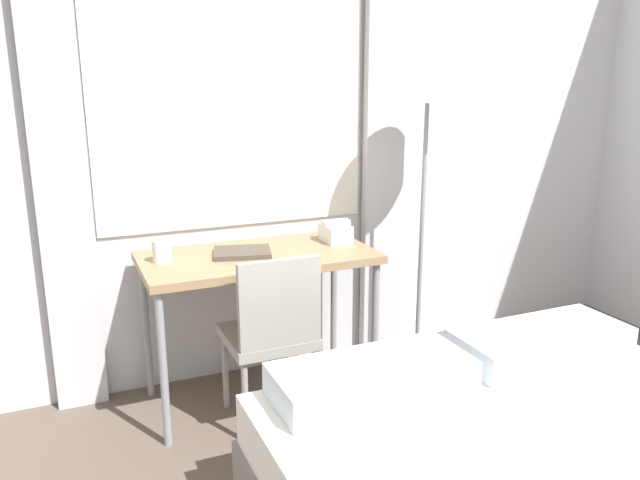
{
  "coord_description": "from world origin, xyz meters",
  "views": [
    {
      "loc": [
        -1.16,
        -0.44,
        1.62
      ],
      "look_at": [
        -0.11,
        1.98,
        0.93
      ],
      "focal_mm": 35.0,
      "sensor_mm": 36.0,
      "label": 1
    }
  ],
  "objects_px": {
    "desk": "(258,267)",
    "desk_chair": "(272,329)",
    "book": "(242,252)",
    "mug": "(162,251)",
    "telephone": "(335,232)",
    "standing_lamp": "(428,93)"
  },
  "relations": [
    {
      "from": "desk",
      "to": "desk_chair",
      "type": "distance_m",
      "value": 0.35
    },
    {
      "from": "book",
      "to": "mug",
      "type": "xyz_separation_m",
      "value": [
        -0.38,
        0.03,
        0.04
      ]
    },
    {
      "from": "telephone",
      "to": "book",
      "type": "xyz_separation_m",
      "value": [
        -0.53,
        -0.05,
        -0.04
      ]
    },
    {
      "from": "desk_chair",
      "to": "standing_lamp",
      "type": "relative_size",
      "value": 0.48
    },
    {
      "from": "book",
      "to": "standing_lamp",
      "type": "bearing_deg",
      "value": -2.63
    },
    {
      "from": "desk_chair",
      "to": "mug",
      "type": "xyz_separation_m",
      "value": [
        -0.43,
        0.31,
        0.34
      ]
    },
    {
      "from": "mug",
      "to": "standing_lamp",
      "type": "bearing_deg",
      "value": -3.21
    },
    {
      "from": "desk",
      "to": "mug",
      "type": "distance_m",
      "value": 0.47
    },
    {
      "from": "desk",
      "to": "standing_lamp",
      "type": "height_order",
      "value": "standing_lamp"
    },
    {
      "from": "desk",
      "to": "telephone",
      "type": "relative_size",
      "value": 6.47
    },
    {
      "from": "telephone",
      "to": "mug",
      "type": "distance_m",
      "value": 0.9
    },
    {
      "from": "desk_chair",
      "to": "mug",
      "type": "height_order",
      "value": "mug"
    },
    {
      "from": "desk",
      "to": "mug",
      "type": "bearing_deg",
      "value": 174.43
    },
    {
      "from": "standing_lamp",
      "to": "book",
      "type": "distance_m",
      "value": 1.25
    },
    {
      "from": "desk",
      "to": "desk_chair",
      "type": "xyz_separation_m",
      "value": [
        -0.02,
        -0.27,
        -0.22
      ]
    },
    {
      "from": "mug",
      "to": "desk",
      "type": "bearing_deg",
      "value": -5.57
    },
    {
      "from": "desk_chair",
      "to": "mug",
      "type": "relative_size",
      "value": 8.17
    },
    {
      "from": "desk",
      "to": "book",
      "type": "bearing_deg",
      "value": 170.16
    },
    {
      "from": "standing_lamp",
      "to": "mug",
      "type": "distance_m",
      "value": 1.55
    },
    {
      "from": "desk",
      "to": "book",
      "type": "distance_m",
      "value": 0.11
    },
    {
      "from": "desk",
      "to": "desk_chair",
      "type": "relative_size",
      "value": 1.33
    },
    {
      "from": "desk_chair",
      "to": "book",
      "type": "bearing_deg",
      "value": 100.18
    }
  ]
}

